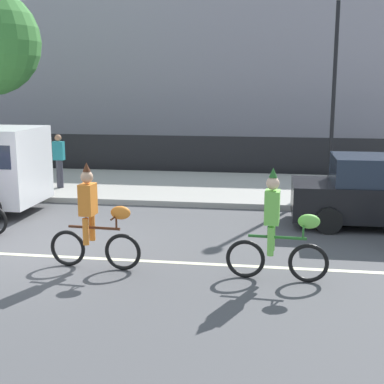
# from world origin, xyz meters

# --- Properties ---
(ground_plane) EXTENTS (80.00, 80.00, 0.00)m
(ground_plane) POSITION_xyz_m (0.00, 0.00, 0.00)
(ground_plane) COLOR #4C4C4F
(road_centre_line) EXTENTS (36.00, 0.14, 0.01)m
(road_centre_line) POSITION_xyz_m (0.00, -0.50, 0.00)
(road_centre_line) COLOR beige
(road_centre_line) RESTS_ON ground
(sidewalk_curb) EXTENTS (60.00, 5.00, 0.15)m
(sidewalk_curb) POSITION_xyz_m (0.00, 6.50, 0.07)
(sidewalk_curb) COLOR #9E9B93
(sidewalk_curb) RESTS_ON ground
(fence_line) EXTENTS (40.00, 0.08, 1.40)m
(fence_line) POSITION_xyz_m (0.00, 9.40, 0.70)
(fence_line) COLOR black
(fence_line) RESTS_ON ground
(building_backdrop) EXTENTS (28.00, 8.00, 6.95)m
(building_backdrop) POSITION_xyz_m (-2.46, 18.00, 3.48)
(building_backdrop) COLOR #99939E
(building_backdrop) RESTS_ON ground
(parade_cyclist_orange) EXTENTS (1.72, 0.50, 1.92)m
(parade_cyclist_orange) POSITION_xyz_m (1.58, -1.00, 0.84)
(parade_cyclist_orange) COLOR black
(parade_cyclist_orange) RESTS_ON ground
(parade_cyclist_lime) EXTENTS (1.72, 0.50, 1.92)m
(parade_cyclist_lime) POSITION_xyz_m (4.80, -1.12, 0.84)
(parade_cyclist_lime) COLOR black
(parade_cyclist_lime) RESTS_ON ground
(parked_car_black) EXTENTS (4.10, 1.92, 1.64)m
(parked_car_black) POSITION_xyz_m (7.17, 2.80, 0.78)
(parked_car_black) COLOR black
(parked_car_black) RESTS_ON ground
(street_lamp_post) EXTENTS (0.36, 0.36, 5.86)m
(street_lamp_post) POSITION_xyz_m (6.43, 7.09, 3.99)
(street_lamp_post) COLOR black
(street_lamp_post) RESTS_ON sidewalk_curb
(pedestrian_onlooker) EXTENTS (0.32, 0.20, 1.62)m
(pedestrian_onlooker) POSITION_xyz_m (-1.72, 5.41, 1.01)
(pedestrian_onlooker) COLOR #33333D
(pedestrian_onlooker) RESTS_ON sidewalk_curb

